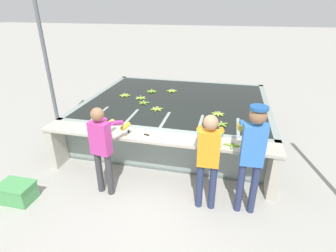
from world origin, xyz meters
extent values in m
plane|color=#A3A099|center=(0.00, 0.00, 0.00)|extent=(80.00, 80.00, 0.00)
cube|color=gray|center=(0.00, 2.22, 0.03)|extent=(4.26, 3.54, 0.06)
cube|color=gray|center=(0.00, 0.51, 0.44)|extent=(4.26, 0.12, 0.87)
cube|color=gray|center=(0.00, 3.93, 0.44)|extent=(4.26, 0.12, 0.87)
cube|color=gray|center=(-2.07, 2.22, 0.44)|extent=(0.12, 3.54, 0.87)
cube|color=gray|center=(2.07, 2.22, 0.44)|extent=(0.12, 3.54, 0.87)
cube|color=black|center=(0.00, 2.22, 0.46)|extent=(4.02, 3.30, 0.80)
cube|color=gray|center=(-1.42, 0.97, 0.44)|extent=(0.06, 0.80, 0.87)
cube|color=gray|center=(-0.71, 0.97, 0.44)|extent=(0.06, 0.80, 0.87)
cube|color=gray|center=(0.00, 0.97, 0.44)|extent=(0.06, 0.80, 0.87)
cube|color=gray|center=(0.71, 0.97, 0.44)|extent=(0.06, 0.80, 0.87)
cube|color=gray|center=(1.42, 0.97, 0.44)|extent=(0.06, 0.80, 0.87)
cube|color=#B7B2A3|center=(0.00, 0.23, 0.85)|extent=(4.26, 0.45, 0.05)
cube|color=#B7B2A3|center=(-2.03, 0.23, 0.41)|extent=(0.16, 0.41, 0.82)
cube|color=#B7B2A3|center=(2.03, 0.23, 0.41)|extent=(0.16, 0.41, 0.82)
cylinder|color=#38383D|center=(-0.82, -0.36, 0.39)|extent=(0.11, 0.11, 0.77)
cylinder|color=#38383D|center=(-0.62, -0.40, 0.39)|extent=(0.11, 0.11, 0.77)
cube|color=#BC388E|center=(-0.72, -0.38, 1.04)|extent=(0.34, 0.22, 0.55)
sphere|color=#896042|center=(-0.72, -0.38, 1.45)|extent=(0.21, 0.21, 0.21)
cylinder|color=#BC388E|center=(-0.84, -0.11, 1.23)|extent=(0.13, 0.32, 0.18)
cylinder|color=gold|center=(-0.79, 0.14, 1.07)|extent=(0.12, 0.21, 0.08)
cylinder|color=#BC388E|center=(-0.52, -0.16, 1.23)|extent=(0.13, 0.32, 0.18)
cylinder|color=gold|center=(-0.48, 0.09, 1.07)|extent=(0.12, 0.21, 0.08)
cylinder|color=navy|center=(0.88, -0.35, 0.39)|extent=(0.11, 0.11, 0.79)
cylinder|color=navy|center=(1.08, -0.34, 0.39)|extent=(0.11, 0.11, 0.79)
cube|color=orange|center=(0.98, -0.35, 1.06)|extent=(0.33, 0.18, 0.56)
sphere|color=tan|center=(0.98, -0.35, 1.48)|extent=(0.21, 0.21, 0.21)
cylinder|color=orange|center=(0.81, -0.11, 1.26)|extent=(0.09, 0.31, 0.18)
cylinder|color=#1EA3AD|center=(0.80, 0.14, 1.09)|extent=(0.09, 0.20, 0.08)
cylinder|color=orange|center=(1.13, -0.09, 1.26)|extent=(0.09, 0.31, 0.18)
cylinder|color=#1EA3AD|center=(1.12, 0.16, 1.09)|extent=(0.09, 0.20, 0.08)
cylinder|color=navy|center=(1.48, -0.31, 0.43)|extent=(0.11, 0.11, 0.86)
cylinder|color=navy|center=(1.68, -0.30, 0.43)|extent=(0.11, 0.11, 0.86)
cube|color=blue|center=(1.58, -0.30, 1.17)|extent=(0.33, 0.18, 0.61)
sphere|color=#896042|center=(1.58, -0.30, 1.62)|extent=(0.23, 0.23, 0.23)
cylinder|color=#1E5199|center=(1.58, -0.30, 1.73)|extent=(0.25, 0.25, 0.04)
cylinder|color=blue|center=(1.41, -0.06, 1.39)|extent=(0.09, 0.31, 0.18)
cylinder|color=gold|center=(1.41, 0.19, 1.23)|extent=(0.09, 0.20, 0.08)
cylinder|color=blue|center=(1.73, -0.05, 1.39)|extent=(0.09, 0.31, 0.18)
cylinder|color=gold|center=(1.72, 0.20, 1.23)|extent=(0.09, 0.20, 0.08)
ellipsoid|color=#75A333|center=(-0.66, 1.79, 0.88)|extent=(0.17, 0.10, 0.04)
ellipsoid|color=#75A333|center=(-0.71, 1.82, 0.88)|extent=(0.05, 0.17, 0.04)
ellipsoid|color=#75A333|center=(-0.76, 1.78, 0.88)|extent=(0.17, 0.07, 0.04)
ellipsoid|color=#75A333|center=(-0.74, 1.72, 0.88)|extent=(0.12, 0.16, 0.04)
ellipsoid|color=#75A333|center=(-0.67, 1.72, 0.88)|extent=(0.14, 0.15, 0.04)
cylinder|color=tan|center=(-0.71, 1.76, 0.92)|extent=(0.03, 0.03, 0.04)
ellipsoid|color=#9EC642|center=(0.96, 1.47, 0.88)|extent=(0.17, 0.06, 0.04)
ellipsoid|color=#9EC642|center=(0.97, 1.43, 0.88)|extent=(0.15, 0.14, 0.04)
ellipsoid|color=#9EC642|center=(1.02, 1.41, 0.88)|extent=(0.05, 0.17, 0.04)
ellipsoid|color=#9EC642|center=(1.06, 1.44, 0.88)|extent=(0.16, 0.12, 0.04)
ellipsoid|color=#9EC642|center=(1.06, 1.48, 0.88)|extent=(0.17, 0.09, 0.04)
ellipsoid|color=#9EC642|center=(1.03, 1.52, 0.88)|extent=(0.09, 0.17, 0.04)
ellipsoid|color=#9EC642|center=(0.98, 1.51, 0.88)|extent=(0.12, 0.16, 0.04)
cylinder|color=tan|center=(1.01, 1.47, 0.92)|extent=(0.03, 0.03, 0.04)
ellipsoid|color=#9EC642|center=(1.71, 0.92, 0.88)|extent=(0.08, 0.17, 0.04)
ellipsoid|color=#9EC642|center=(1.75, 0.97, 0.88)|extent=(0.17, 0.05, 0.04)
ellipsoid|color=#9EC642|center=(1.71, 1.03, 0.88)|extent=(0.10, 0.17, 0.04)
ellipsoid|color=#9EC642|center=(1.65, 1.01, 0.88)|extent=(0.15, 0.14, 0.04)
ellipsoid|color=#9EC642|center=(1.65, 0.95, 0.88)|extent=(0.16, 0.12, 0.04)
cylinder|color=tan|center=(1.69, 0.98, 0.92)|extent=(0.03, 0.03, 0.04)
ellipsoid|color=#75A333|center=(1.08, 0.91, 0.88)|extent=(0.11, 0.17, 0.04)
ellipsoid|color=#75A333|center=(1.14, 0.93, 0.88)|extent=(0.15, 0.14, 0.04)
ellipsoid|color=#75A333|center=(1.15, 0.99, 0.88)|extent=(0.17, 0.11, 0.04)
ellipsoid|color=#75A333|center=(1.09, 1.02, 0.88)|extent=(0.07, 0.17, 0.04)
ellipsoid|color=#75A333|center=(1.05, 0.97, 0.88)|extent=(0.17, 0.06, 0.04)
cylinder|color=tan|center=(1.10, 0.96, 0.92)|extent=(0.03, 0.03, 0.04)
ellipsoid|color=#9EC642|center=(-1.39, 2.16, 0.88)|extent=(0.17, 0.09, 0.04)
ellipsoid|color=#9EC642|center=(-1.35, 2.12, 0.88)|extent=(0.07, 0.17, 0.04)
ellipsoid|color=#9EC642|center=(-1.30, 2.14, 0.88)|extent=(0.15, 0.14, 0.04)
ellipsoid|color=#9EC642|center=(-1.29, 2.19, 0.88)|extent=(0.17, 0.09, 0.04)
ellipsoid|color=#9EC642|center=(-1.33, 2.23, 0.88)|extent=(0.07, 0.17, 0.04)
ellipsoid|color=#9EC642|center=(-1.38, 2.21, 0.88)|extent=(0.15, 0.14, 0.04)
cylinder|color=tan|center=(-1.34, 2.17, 0.92)|extent=(0.03, 0.03, 0.04)
ellipsoid|color=#75A333|center=(-0.73, 2.62, 0.88)|extent=(0.17, 0.12, 0.04)
ellipsoid|color=#75A333|center=(-0.72, 2.67, 0.88)|extent=(0.17, 0.10, 0.04)
ellipsoid|color=#75A333|center=(-0.76, 2.70, 0.88)|extent=(0.08, 0.17, 0.04)
ellipsoid|color=#75A333|center=(-0.81, 2.69, 0.88)|extent=(0.13, 0.16, 0.04)
ellipsoid|color=#75A333|center=(-0.83, 2.65, 0.88)|extent=(0.17, 0.05, 0.04)
ellipsoid|color=#75A333|center=(-0.81, 2.61, 0.88)|extent=(0.14, 0.15, 0.04)
ellipsoid|color=#75A333|center=(-0.77, 2.59, 0.88)|extent=(0.06, 0.17, 0.04)
cylinder|color=tan|center=(-0.78, 2.65, 0.92)|extent=(0.03, 0.03, 0.04)
ellipsoid|color=#9EC642|center=(-0.87, 2.02, 0.88)|extent=(0.09, 0.17, 0.04)
ellipsoid|color=#9EC642|center=(-0.83, 2.07, 0.88)|extent=(0.17, 0.06, 0.04)
ellipsoid|color=#9EC642|center=(-0.85, 2.12, 0.88)|extent=(0.14, 0.15, 0.04)
ellipsoid|color=#9EC642|center=(-0.91, 2.13, 0.88)|extent=(0.09, 0.17, 0.04)
ellipsoid|color=#9EC642|center=(-0.94, 2.08, 0.88)|extent=(0.17, 0.06, 0.04)
ellipsoid|color=#9EC642|center=(-0.92, 2.03, 0.88)|extent=(0.14, 0.15, 0.04)
cylinder|color=tan|center=(-0.89, 2.07, 0.92)|extent=(0.03, 0.03, 0.04)
ellipsoid|color=#9EC642|center=(-0.23, 2.76, 0.88)|extent=(0.14, 0.15, 0.04)
ellipsoid|color=#9EC642|center=(-0.22, 2.82, 0.88)|extent=(0.17, 0.07, 0.04)
ellipsoid|color=#9EC642|center=(-0.25, 2.86, 0.88)|extent=(0.09, 0.17, 0.04)
ellipsoid|color=#9EC642|center=(-0.31, 2.85, 0.88)|extent=(0.14, 0.15, 0.04)
ellipsoid|color=#9EC642|center=(-0.32, 2.79, 0.88)|extent=(0.17, 0.07, 0.04)
ellipsoid|color=#9EC642|center=(-0.29, 2.75, 0.88)|extent=(0.09, 0.17, 0.04)
cylinder|color=tan|center=(-0.27, 2.80, 0.92)|extent=(0.03, 0.03, 0.04)
ellipsoid|color=#9EC642|center=(-0.35, 1.48, 0.88)|extent=(0.16, 0.12, 0.04)
ellipsoid|color=#9EC642|center=(-0.35, 1.42, 0.88)|extent=(0.17, 0.11, 0.04)
ellipsoid|color=#9EC642|center=(-0.31, 1.39, 0.88)|extent=(0.04, 0.17, 0.04)
ellipsoid|color=#9EC642|center=(-0.26, 1.42, 0.88)|extent=(0.16, 0.12, 0.04)
ellipsoid|color=#9EC642|center=(-0.26, 1.47, 0.88)|extent=(0.17, 0.11, 0.04)
ellipsoid|color=#9EC642|center=(-0.30, 1.50, 0.88)|extent=(0.04, 0.17, 0.04)
cylinder|color=tan|center=(-0.30, 1.45, 0.92)|extent=(0.03, 0.03, 0.04)
ellipsoid|color=#7FAD33|center=(1.26, 0.17, 0.89)|extent=(0.17, 0.05, 0.04)
ellipsoid|color=#7FAD33|center=(1.31, 0.11, 0.89)|extent=(0.05, 0.17, 0.04)
ellipsoid|color=#7FAD33|center=(1.37, 0.16, 0.89)|extent=(0.17, 0.05, 0.04)
ellipsoid|color=#7FAD33|center=(1.32, 0.22, 0.89)|extent=(0.05, 0.17, 0.04)
cylinder|color=tan|center=(1.31, 0.17, 0.92)|extent=(0.03, 0.03, 0.04)
cube|color=silver|center=(0.05, 0.17, 0.88)|extent=(0.20, 0.08, 0.00)
cube|color=black|center=(-0.15, 0.22, 0.88)|extent=(0.10, 0.05, 0.02)
cube|color=silver|center=(-0.41, 0.09, 0.88)|extent=(0.12, 0.19, 0.00)
cube|color=black|center=(-0.50, 0.26, 0.88)|extent=(0.07, 0.10, 0.02)
cube|color=#4C9E56|center=(-2.04, -0.92, 0.15)|extent=(0.52, 0.36, 0.30)
cube|color=#4C9E56|center=(-2.04, -0.92, 0.31)|extent=(0.55, 0.39, 0.02)
cylinder|color=slate|center=(-3.08, 1.74, 1.60)|extent=(0.09, 0.09, 3.20)
camera|label=1|loc=(1.16, -3.68, 2.95)|focal=28.00mm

